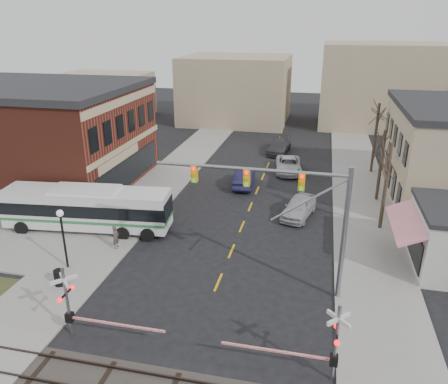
{
  "coord_description": "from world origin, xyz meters",
  "views": [
    {
      "loc": [
        5.39,
        -20.37,
        15.07
      ],
      "look_at": [
        -1.05,
        8.27,
        3.5
      ],
      "focal_mm": 35.0,
      "sensor_mm": 36.0,
      "label": 1
    }
  ],
  "objects_px": {
    "rr_crossing_west": "(75,304)",
    "car_a": "(299,207)",
    "rr_crossing_east": "(326,343)",
    "trash_bin": "(59,278)",
    "pedestrian_far": "(99,224)",
    "pedestrian_near": "(116,237)",
    "car_c": "(288,165)",
    "transit_bus": "(87,208)",
    "traffic_signal_mast": "(292,202)",
    "street_lamp": "(62,226)",
    "car_d": "(279,146)",
    "car_b": "(244,178)"
  },
  "relations": [
    {
      "from": "trash_bin",
      "to": "car_b",
      "type": "relative_size",
      "value": 0.2
    },
    {
      "from": "rr_crossing_west",
      "to": "car_d",
      "type": "distance_m",
      "value": 36.15
    },
    {
      "from": "transit_bus",
      "to": "rr_crossing_west",
      "type": "height_order",
      "value": "rr_crossing_west"
    },
    {
      "from": "rr_crossing_west",
      "to": "car_a",
      "type": "height_order",
      "value": "rr_crossing_west"
    },
    {
      "from": "pedestrian_near",
      "to": "rr_crossing_west",
      "type": "bearing_deg",
      "value": -163.1
    },
    {
      "from": "pedestrian_far",
      "to": "car_d",
      "type": "bearing_deg",
      "value": 33.14
    },
    {
      "from": "traffic_signal_mast",
      "to": "rr_crossing_east",
      "type": "height_order",
      "value": "traffic_signal_mast"
    },
    {
      "from": "transit_bus",
      "to": "pedestrian_near",
      "type": "xyz_separation_m",
      "value": [
        3.43,
        -2.4,
        -0.87
      ]
    },
    {
      "from": "trash_bin",
      "to": "street_lamp",
      "type": "bearing_deg",
      "value": 108.88
    },
    {
      "from": "transit_bus",
      "to": "car_a",
      "type": "bearing_deg",
      "value": 21.15
    },
    {
      "from": "transit_bus",
      "to": "rr_crossing_west",
      "type": "bearing_deg",
      "value": -63.56
    },
    {
      "from": "traffic_signal_mast",
      "to": "car_c",
      "type": "height_order",
      "value": "traffic_signal_mast"
    },
    {
      "from": "car_c",
      "to": "car_d",
      "type": "xyz_separation_m",
      "value": [
        -1.76,
        7.09,
        0.03
      ]
    },
    {
      "from": "car_a",
      "to": "car_c",
      "type": "xyz_separation_m",
      "value": [
        -1.78,
        11.16,
        -0.06
      ]
    },
    {
      "from": "pedestrian_far",
      "to": "car_c",
      "type": "bearing_deg",
      "value": 21.33
    },
    {
      "from": "rr_crossing_east",
      "to": "trash_bin",
      "type": "bearing_deg",
      "value": 165.8
    },
    {
      "from": "street_lamp",
      "to": "trash_bin",
      "type": "bearing_deg",
      "value": -71.12
    },
    {
      "from": "car_a",
      "to": "pedestrian_far",
      "type": "height_order",
      "value": "car_a"
    },
    {
      "from": "traffic_signal_mast",
      "to": "pedestrian_near",
      "type": "height_order",
      "value": "traffic_signal_mast"
    },
    {
      "from": "transit_bus",
      "to": "pedestrian_far",
      "type": "bearing_deg",
      "value": -24.55
    },
    {
      "from": "car_c",
      "to": "car_d",
      "type": "height_order",
      "value": "car_d"
    },
    {
      "from": "pedestrian_far",
      "to": "car_b",
      "type": "bearing_deg",
      "value": 21.75
    },
    {
      "from": "car_a",
      "to": "car_d",
      "type": "relative_size",
      "value": 0.89
    },
    {
      "from": "transit_bus",
      "to": "trash_bin",
      "type": "xyz_separation_m",
      "value": [
        2.13,
        -7.46,
        -1.21
      ]
    },
    {
      "from": "car_d",
      "to": "transit_bus",
      "type": "bearing_deg",
      "value": -110.74
    },
    {
      "from": "transit_bus",
      "to": "car_c",
      "type": "xyz_separation_m",
      "value": [
        13.8,
        17.19,
        -1.05
      ]
    },
    {
      "from": "car_c",
      "to": "pedestrian_near",
      "type": "bearing_deg",
      "value": -124.38
    },
    {
      "from": "rr_crossing_east",
      "to": "street_lamp",
      "type": "bearing_deg",
      "value": 160.03
    },
    {
      "from": "rr_crossing_east",
      "to": "pedestrian_near",
      "type": "relative_size",
      "value": 3.34
    },
    {
      "from": "rr_crossing_west",
      "to": "car_b",
      "type": "relative_size",
      "value": 1.12
    },
    {
      "from": "traffic_signal_mast",
      "to": "pedestrian_far",
      "type": "distance_m",
      "value": 15.86
    },
    {
      "from": "rr_crossing_east",
      "to": "car_d",
      "type": "height_order",
      "value": "rr_crossing_east"
    },
    {
      "from": "car_d",
      "to": "car_c",
      "type": "bearing_deg",
      "value": -70.43
    },
    {
      "from": "trash_bin",
      "to": "pedestrian_far",
      "type": "xyz_separation_m",
      "value": [
        -0.95,
        6.92,
        0.26
      ]
    },
    {
      "from": "transit_bus",
      "to": "rr_crossing_east",
      "type": "xyz_separation_m",
      "value": [
        17.77,
        -11.42,
        0.14
      ]
    },
    {
      "from": "trash_bin",
      "to": "car_c",
      "type": "height_order",
      "value": "car_c"
    },
    {
      "from": "car_c",
      "to": "pedestrian_far",
      "type": "distance_m",
      "value": 21.76
    },
    {
      "from": "car_d",
      "to": "pedestrian_far",
      "type": "relative_size",
      "value": 3.65
    },
    {
      "from": "rr_crossing_east",
      "to": "pedestrian_far",
      "type": "height_order",
      "value": "rr_crossing_east"
    },
    {
      "from": "traffic_signal_mast",
      "to": "car_d",
      "type": "distance_m",
      "value": 29.84
    },
    {
      "from": "rr_crossing_east",
      "to": "car_b",
      "type": "relative_size",
      "value": 1.12
    },
    {
      "from": "rr_crossing_east",
      "to": "pedestrian_far",
      "type": "bearing_deg",
      "value": 146.75
    },
    {
      "from": "traffic_signal_mast",
      "to": "street_lamp",
      "type": "xyz_separation_m",
      "value": [
        -14.15,
        -0.56,
        -2.75
      ]
    },
    {
      "from": "car_d",
      "to": "pedestrian_far",
      "type": "bearing_deg",
      "value": -108.0
    },
    {
      "from": "rr_crossing_west",
      "to": "trash_bin",
      "type": "relative_size",
      "value": 5.56
    },
    {
      "from": "trash_bin",
      "to": "car_c",
      "type": "distance_m",
      "value": 27.27
    },
    {
      "from": "pedestrian_near",
      "to": "car_c",
      "type": "bearing_deg",
      "value": -24.83
    },
    {
      "from": "trash_bin",
      "to": "pedestrian_far",
      "type": "relative_size",
      "value": 0.66
    },
    {
      "from": "trash_bin",
      "to": "car_b",
      "type": "height_order",
      "value": "car_b"
    },
    {
      "from": "street_lamp",
      "to": "car_b",
      "type": "height_order",
      "value": "street_lamp"
    }
  ]
}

